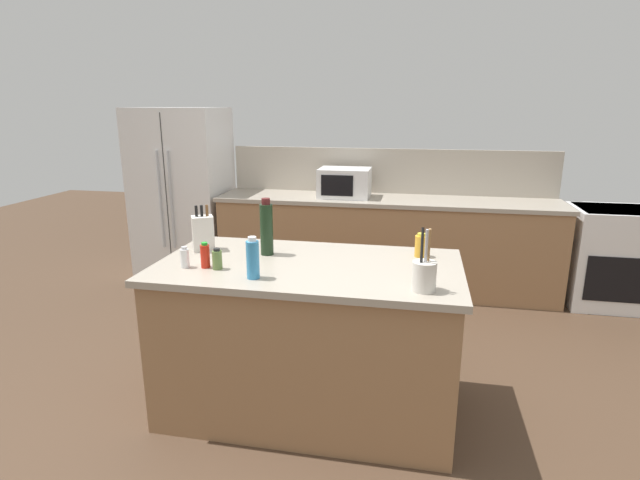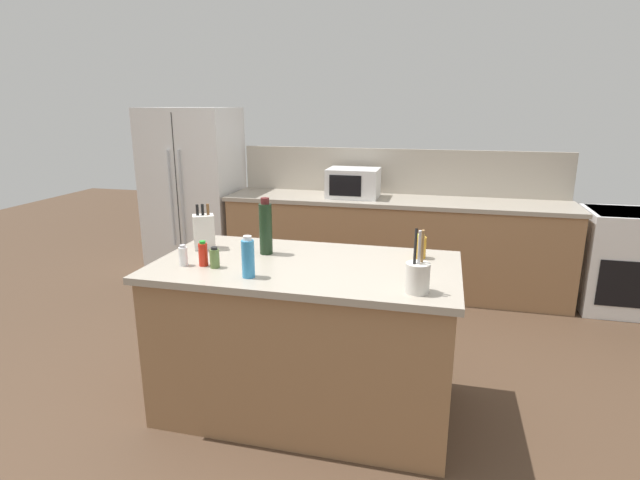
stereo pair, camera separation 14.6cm
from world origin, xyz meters
name	(u,v)px [view 2 (the right image)]	position (x,y,z in m)	size (l,w,h in m)	color
ground_plane	(307,405)	(0.00, 0.00, 0.00)	(14.00, 14.00, 0.00)	#473323
back_counter_run	(393,245)	(0.30, 2.20, 0.47)	(3.37, 0.66, 0.94)	#936B47
wall_backsplash	(399,171)	(0.30, 2.52, 1.17)	(3.33, 0.03, 0.46)	#B2A899
kitchen_island	(306,337)	(0.00, 0.00, 0.47)	(1.76, 0.95, 0.94)	#936B47
refrigerator	(194,193)	(-1.89, 2.25, 0.90)	(0.94, 0.75, 1.81)	white
range_oven	(626,261)	(2.41, 2.20, 0.47)	(0.76, 0.65, 0.92)	white
microwave	(353,183)	(-0.12, 2.20, 1.08)	(0.50, 0.39, 0.29)	white
knife_block	(204,231)	(-0.71, 0.15, 1.05)	(0.16, 0.15, 0.29)	beige
utensil_crock	(418,276)	(0.66, -0.31, 1.02)	(0.12, 0.12, 0.32)	beige
wine_bottle	(266,228)	(-0.29, 0.14, 1.11)	(0.08, 0.08, 0.35)	black
salt_shaker	(183,256)	(-0.67, -0.20, 1.00)	(0.05, 0.05, 0.12)	silver
spice_jar_oregano	(215,258)	(-0.48, -0.19, 1.00)	(0.06, 0.06, 0.12)	#567038
hot_sauce_bottle	(203,254)	(-0.56, -0.18, 1.01)	(0.05, 0.05, 0.15)	red
honey_jar	(420,247)	(0.64, 0.27, 1.01)	(0.07, 0.07, 0.15)	gold
dish_soap_bottle	(248,258)	(-0.23, -0.30, 1.05)	(0.07, 0.07, 0.23)	#3384BC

